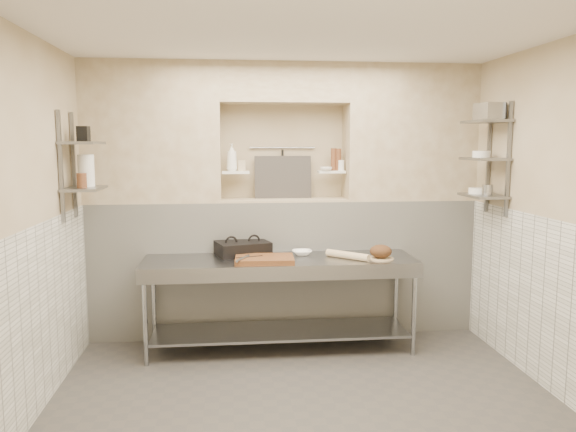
{
  "coord_description": "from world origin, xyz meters",
  "views": [
    {
      "loc": [
        -0.56,
        -4.05,
        2.0
      ],
      "look_at": [
        -0.05,
        0.9,
        1.35
      ],
      "focal_mm": 35.0,
      "sensor_mm": 36.0,
      "label": 1
    }
  ],
  "objects": [
    {
      "name": "bowl_alcove",
      "position": [
        0.43,
        1.7,
        1.73
      ],
      "size": [
        0.15,
        0.15,
        0.04
      ],
      "primitive_type": "imported",
      "rotation": [
        0.0,
        0.0,
        -0.19
      ],
      "color": "white",
      "rests_on": "alcove_shelf_right"
    },
    {
      "name": "wall_left",
      "position": [
        -2.05,
        0.0,
        1.4
      ],
      "size": [
        0.1,
        3.9,
        2.8
      ],
      "primitive_type": "cube",
      "color": "#BFB193",
      "rests_on": "ground"
    },
    {
      "name": "cutting_board",
      "position": [
        -0.25,
        1.07,
        0.92
      ],
      "size": [
        0.56,
        0.41,
        0.05
      ],
      "primitive_type": "cube",
      "rotation": [
        0.0,
        0.0,
        -0.05
      ],
      "color": "brown",
      "rests_on": "prep_table"
    },
    {
      "name": "shelf_rail_left_a",
      "position": [
        -1.98,
        1.25,
        1.8
      ],
      "size": [
        0.03,
        0.03,
        0.95
      ],
      "primitive_type": "cube",
      "color": "slate",
      "rests_on": "wall_left"
    },
    {
      "name": "condiment_a",
      "position": [
        0.57,
        1.76,
        1.83
      ],
      "size": [
        0.06,
        0.06,
        0.23
      ],
      "primitive_type": "cylinder",
      "color": "brown",
      "rests_on": "alcove_shelf_right"
    },
    {
      "name": "wainscot_right",
      "position": [
        1.99,
        0.0,
        0.7
      ],
      "size": [
        0.02,
        3.9,
        1.4
      ],
      "primitive_type": "cube",
      "color": "white",
      "rests_on": "floor"
    },
    {
      "name": "prep_table",
      "position": [
        -0.09,
        1.18,
        0.64
      ],
      "size": [
        2.6,
        0.7,
        0.9
      ],
      "color": "gray",
      "rests_on": "floor"
    },
    {
      "name": "condiment_b",
      "position": [
        0.52,
        1.76,
        1.83
      ],
      "size": [
        0.06,
        0.06,
        0.23
      ],
      "primitive_type": "cylinder",
      "color": "brown",
      "rests_on": "alcove_shelf_right"
    },
    {
      "name": "wall_right",
      "position": [
        2.05,
        0.0,
        1.4
      ],
      "size": [
        0.1,
        3.9,
        2.8
      ],
      "primitive_type": "cube",
      "color": "#BFB193",
      "rests_on": "ground"
    },
    {
      "name": "knife_blade",
      "position": [
        -0.39,
        1.07,
        0.95
      ],
      "size": [
        0.26,
        0.11,
        0.01
      ],
      "primitive_type": "cube",
      "rotation": [
        0.0,
        0.0,
        0.33
      ],
      "color": "gray",
      "rests_on": "cutting_board"
    },
    {
      "name": "shelf_rail_right_a",
      "position": [
        1.98,
        1.25,
        1.85
      ],
      "size": [
        0.03,
        0.03,
        1.05
      ],
      "primitive_type": "cube",
      "color": "slate",
      "rests_on": "wall_right"
    },
    {
      "name": "hanging_steel",
      "position": [
        0.0,
        1.9,
        1.78
      ],
      "size": [
        0.02,
        0.02,
        0.3
      ],
      "primitive_type": "cylinder",
      "color": "black",
      "rests_on": "utensil_rail"
    },
    {
      "name": "alcove_sill",
      "position": [
        0.0,
        1.75,
        1.41
      ],
      "size": [
        1.3,
        0.4,
        0.02
      ],
      "primitive_type": "cube",
      "color": "#BFB193",
      "rests_on": "backwall_lower"
    },
    {
      "name": "alcove_shelf_right",
      "position": [
        0.5,
        1.75,
        1.7
      ],
      "size": [
        0.28,
        0.16,
        0.02
      ],
      "primitive_type": "cube",
      "color": "white",
      "rests_on": "backwall_lower"
    },
    {
      "name": "backwall_lower",
      "position": [
        0.0,
        1.75,
        0.7
      ],
      "size": [
        4.0,
        0.4,
        1.4
      ],
      "primitive_type": "cube",
      "color": "white",
      "rests_on": "floor"
    },
    {
      "name": "bread_loaf",
      "position": [
        0.86,
        1.07,
        0.98
      ],
      "size": [
        0.21,
        0.21,
        0.13
      ],
      "primitive_type": "ellipsoid",
      "color": "#4C2D19",
      "rests_on": "bread_board"
    },
    {
      "name": "bread_board",
      "position": [
        0.86,
        1.07,
        0.91
      ],
      "size": [
        0.24,
        0.24,
        0.01
      ],
      "primitive_type": "cylinder",
      "color": "#CAB98E",
      "rests_on": "prep_table"
    },
    {
      "name": "splash_panel",
      "position": [
        0.0,
        1.85,
        1.64
      ],
      "size": [
        0.6,
        0.08,
        0.45
      ],
      "primitive_type": "cube",
      "rotation": [
        -0.14,
        0.0,
        0.0
      ],
      "color": "#383330",
      "rests_on": "alcove_sill"
    },
    {
      "name": "wall_shelf_right_mid",
      "position": [
        1.84,
        1.05,
        1.85
      ],
      "size": [
        0.3,
        0.5,
        0.02
      ],
      "primitive_type": "cube",
      "color": "slate",
      "rests_on": "wall_right"
    },
    {
      "name": "condiment_c",
      "position": [
        0.6,
        1.73,
        1.77
      ],
      "size": [
        0.06,
        0.06,
        0.11
      ],
      "primitive_type": "cylinder",
      "color": "white",
      "rests_on": "alcove_shelf_right"
    },
    {
      "name": "canister_right",
      "position": [
        1.84,
        0.96,
        1.56
      ],
      "size": [
        0.1,
        0.1,
        0.1
      ],
      "primitive_type": "cylinder",
      "color": "gray",
      "rests_on": "wall_shelf_right_lower"
    },
    {
      "name": "backwall_header",
      "position": [
        0.0,
        1.75,
        2.6
      ],
      "size": [
        1.3,
        0.4,
        0.4
      ],
      "primitive_type": "cube",
      "color": "#BFB193",
      "rests_on": "backwall_lower"
    },
    {
      "name": "tongs",
      "position": [
        -0.45,
        0.97,
        0.96
      ],
      "size": [
        0.13,
        0.25,
        0.02
      ],
      "primitive_type": "cylinder",
      "rotation": [
        1.57,
        0.0,
        -0.44
      ],
      "color": "gray",
      "rests_on": "cutting_board"
    },
    {
      "name": "alcove_shelf_left",
      "position": [
        -0.5,
        1.75,
        1.7
      ],
      "size": [
        0.28,
        0.16,
        0.02
      ],
      "primitive_type": "cube",
      "color": "white",
      "rests_on": "backwall_lower"
    },
    {
      "name": "utensil_rail",
      "position": [
        0.0,
        1.92,
        1.95
      ],
      "size": [
        0.7,
        0.02,
        0.02
      ],
      "primitive_type": "cylinder",
      "rotation": [
        0.0,
        1.57,
        0.0
      ],
      "color": "gray",
      "rests_on": "wall_back"
    },
    {
      "name": "shelf_rail_right_b",
      "position": [
        1.98,
        0.85,
        1.85
      ],
      "size": [
        0.03,
        0.03,
        1.05
      ],
      "primitive_type": "cube",
      "color": "slate",
      "rests_on": "wall_right"
    },
    {
      "name": "wall_shelf_right_upper",
      "position": [
        1.84,
        1.05,
        2.2
      ],
      "size": [
        0.3,
        0.5,
        0.03
      ],
      "primitive_type": "cube",
      "color": "slate",
      "rests_on": "wall_right"
    },
    {
      "name": "wall_front",
      "position": [
        0.0,
        -2.0,
        1.4
      ],
      "size": [
        4.0,
        0.1,
        2.8
      ],
      "primitive_type": "cube",
      "color": "#BFB193",
      "rests_on": "ground"
    },
    {
      "name": "jar_alcove",
      "position": [
        -0.44,
        1.79,
        1.77
      ],
      "size": [
        0.07,
        0.07,
        0.11
      ],
      "primitive_type": "cube",
      "color": "#BFB193",
      "rests_on": "alcove_shelf_left"
    },
    {
      "name": "wall_shelf_right_lower",
      "position": [
        1.84,
        1.05,
        1.5
      ],
      "size": [
        0.3,
        0.5,
        0.02
      ],
      "primitive_type": "cube",
      "color": "slate",
      "rests_on": "wall_right"
    },
    {
      "name": "panini_press",
      "position": [
        -0.44,
        1.41,
        0.97
      ],
      "size": [
        0.58,
        0.49,
        0.14
      ],
      "rotation": [
        0.0,
        0.0,
        0.29
      ],
      "color": "black",
      "rests_on": "prep_table"
    },
    {
      "name": "mixing_bowl",
      "position": [
        0.14,
        1.35,
        0.92
      ],
      "size": [
        0.2,
        0.2,
        0.05
      ],
      "primitive_type": "imported",
      "rotation": [
        0.0,
        0.0,
        -0.03
      ],
      "color": "white",
      "rests_on": "prep_table"
    },
    {
      "name": "wall_back",
      "position": [
        0.0,
        2.0,
        1.4
      ],
      "size": [
        4.0,
        0.1,
        2.8
      ],
      "primitive_type": "cube",
      "color": "#BFB193",
      "rests_on": "ground"
    },
    {
      "name": "bowl_right",
      "position": [
        1.84,
        1.15,
        1.54
      ],
      "size": [
        0.19,
        0.19,
        0.06
      ],
      "primitive_type": "cylinder",
      "color": "white",
      "rests_on": "wall_shelf_right_lower"
    },
    {
      "name": "floor",
      "position": [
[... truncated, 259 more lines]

